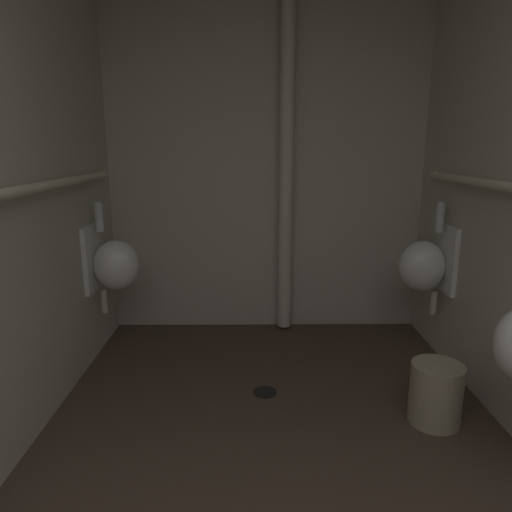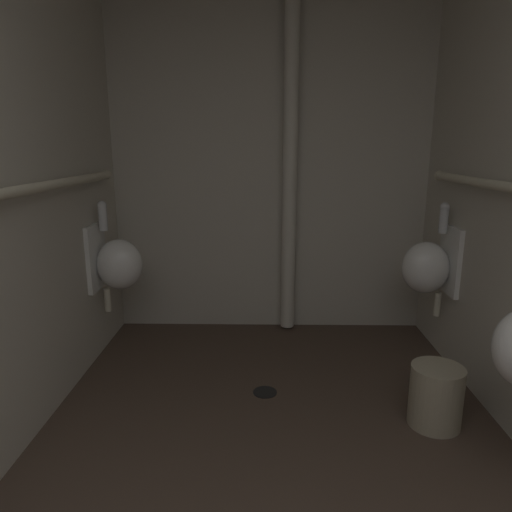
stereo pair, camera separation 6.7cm
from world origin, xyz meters
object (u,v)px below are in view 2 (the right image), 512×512
object	(u,v)px
standpipe_back_wall	(290,162)
floor_drain	(265,392)
urinal_left_mid	(116,263)
waste_bin	(436,396)
urinal_right_far	(429,266)

from	to	relation	value
standpipe_back_wall	floor_drain	bearing A→B (deg)	-100.23
urinal_left_mid	floor_drain	xyz separation A→B (m)	(1.00, -0.53, -0.64)
floor_drain	waste_bin	xyz separation A→B (m)	(0.87, -0.30, 0.16)
urinal_left_mid	standpipe_back_wall	bearing A→B (deg)	20.92
urinal_right_far	standpipe_back_wall	bearing A→B (deg)	150.76
standpipe_back_wall	waste_bin	distance (m)	1.84
urinal_left_mid	floor_drain	distance (m)	1.30
standpipe_back_wall	waste_bin	bearing A→B (deg)	-61.43
urinal_left_mid	floor_drain	size ratio (longest dim) A/B	5.39
urinal_right_far	waste_bin	distance (m)	0.94
waste_bin	urinal_right_far	bearing A→B (deg)	76.21
urinal_left_mid	waste_bin	bearing A→B (deg)	-23.95
waste_bin	floor_drain	bearing A→B (deg)	161.10
urinal_right_far	floor_drain	distance (m)	1.33
floor_drain	urinal_left_mid	bearing A→B (deg)	151.93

